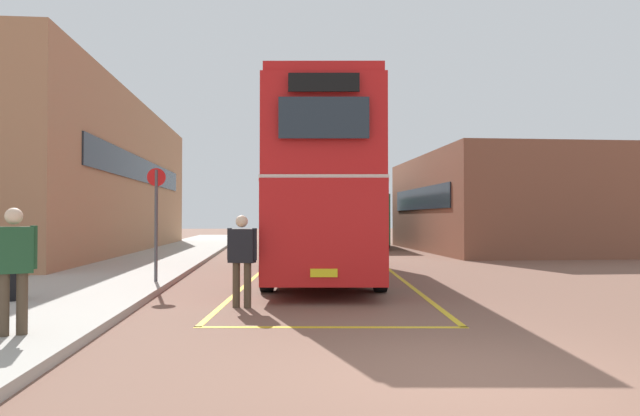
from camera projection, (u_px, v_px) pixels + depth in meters
name	position (u px, v px, depth m)	size (l,w,h in m)	color
ground_plane	(327.00, 264.00, 20.07)	(135.60, 135.60, 0.00)	brown
sidewalk_left	(158.00, 258.00, 21.88)	(4.00, 57.60, 0.14)	#A39E93
brick_building_left	(84.00, 178.00, 26.08)	(5.61, 22.89, 7.14)	#AD7A56
depot_building_right	(500.00, 204.00, 28.36)	(8.51, 12.73, 4.83)	brown
double_decker_bus	(323.00, 189.00, 15.91)	(3.55, 10.91, 4.75)	black
single_deck_bus	(358.00, 219.00, 31.84)	(3.19, 8.53, 3.02)	black
pedestrian_boarding	(242.00, 254.00, 10.33)	(0.56, 0.35, 1.73)	#473828
pedestrian_waiting_far	(13.00, 262.00, 7.24)	(0.52, 0.39, 1.67)	#473828
litter_bin	(10.00, 274.00, 10.31)	(0.47, 0.47, 0.98)	black
bus_stop_sign	(156.00, 213.00, 13.40)	(0.43, 0.13, 2.75)	#4C4C51
bay_marking_yellow	(327.00, 284.00, 13.90)	(5.38, 13.10, 0.01)	gold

